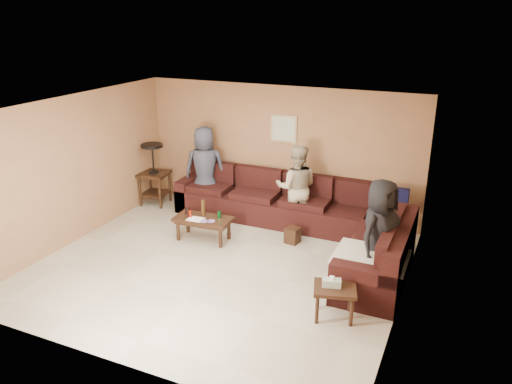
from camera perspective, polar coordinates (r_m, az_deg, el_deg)
room at (r=7.31m, az=-4.50°, el=3.06°), size 5.60×5.50×2.50m
sectional_sofa at (r=8.78m, az=5.14°, el=-3.28°), size 4.65×2.90×0.97m
coffee_table at (r=8.72m, az=-6.08°, el=-3.28°), size 1.02×0.55×0.69m
end_table_left at (r=10.40m, az=-11.59°, el=2.14°), size 0.62×0.62×1.27m
side_table_right at (r=6.63m, az=8.93°, el=-11.09°), size 0.64×0.58×0.59m
waste_bin at (r=8.67m, az=4.20°, el=-4.94°), size 0.26×0.26×0.27m
wall_art at (r=9.44m, az=3.19°, el=7.24°), size 0.52×0.04×0.52m
person_left at (r=9.91m, az=-5.85°, el=2.67°), size 0.97×0.80×1.69m
person_middle at (r=9.01m, az=4.64°, el=0.52°), size 0.91×0.79×1.58m
person_right at (r=7.30m, az=13.90°, el=-4.66°), size 0.78×0.93×1.63m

